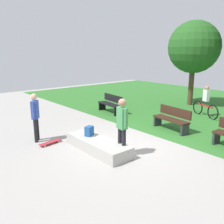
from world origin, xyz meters
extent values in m
plane|color=#9E9993|center=(0.00, 0.00, 0.00)|extent=(28.00, 28.00, 0.00)
cube|color=#A8A59E|center=(-0.43, -1.00, 0.18)|extent=(2.47, 0.83, 0.37)
cube|color=#1E4C8C|center=(-0.91, -0.99, 0.53)|extent=(0.29, 0.33, 0.32)
cylinder|color=black|center=(-2.58, -2.06, 0.41)|extent=(0.12, 0.12, 0.83)
cylinder|color=black|center=(-2.41, -2.20, 0.41)|extent=(0.12, 0.12, 0.83)
cube|color=#2D4799|center=(-2.50, -2.13, 1.14)|extent=(0.38, 0.35, 0.62)
cylinder|color=#2D4799|center=(-2.63, -2.03, 1.16)|extent=(0.09, 0.09, 0.57)
cylinder|color=#2D4799|center=(-2.36, -2.23, 1.16)|extent=(0.09, 0.09, 0.57)
sphere|color=tan|center=(-2.50, -2.13, 1.59)|extent=(0.22, 0.22, 0.22)
cylinder|color=black|center=(0.46, -0.70, 0.43)|extent=(0.12, 0.12, 0.86)
cylinder|color=black|center=(0.24, -0.66, 0.43)|extent=(0.12, 0.12, 0.86)
cube|color=#3F8C4C|center=(0.35, -0.68, 1.18)|extent=(0.35, 0.25, 0.64)
cylinder|color=#3F8C4C|center=(0.52, -0.71, 1.20)|extent=(0.09, 0.09, 0.59)
cylinder|color=#3F8C4C|center=(0.18, -0.65, 1.20)|extent=(0.09, 0.09, 0.59)
sphere|color=#9E7556|center=(0.35, -0.68, 1.64)|extent=(0.23, 0.23, 0.23)
cube|color=#A5262D|center=(-1.91, -1.91, 0.07)|extent=(0.32, 0.82, 0.02)
cylinder|color=silver|center=(-1.79, -2.18, 0.03)|extent=(0.04, 0.06, 0.06)
cylinder|color=silver|center=(-1.95, -2.20, 0.03)|extent=(0.04, 0.06, 0.06)
cylinder|color=silver|center=(-1.88, -1.62, 0.03)|extent=(0.04, 0.06, 0.06)
cylinder|color=silver|center=(-2.04, -1.65, 0.03)|extent=(0.04, 0.06, 0.06)
cube|color=#331E14|center=(-0.21, 2.47, 0.45)|extent=(1.64, 0.64, 0.06)
cube|color=#331E14|center=(-0.18, 2.69, 0.73)|extent=(1.59, 0.26, 0.36)
cube|color=#2D2D33|center=(0.52, 2.38, 0.23)|extent=(0.13, 0.40, 0.45)
cube|color=#2D2D33|center=(-0.94, 2.56, 0.23)|extent=(0.13, 0.40, 0.45)
cube|color=#2D2D33|center=(1.71, 2.46, 0.23)|extent=(0.10, 0.40, 0.45)
cube|color=black|center=(-4.02, 2.46, 0.45)|extent=(1.64, 0.62, 0.06)
cube|color=black|center=(-4.00, 2.68, 0.73)|extent=(1.60, 0.25, 0.36)
cube|color=black|center=(-3.29, 2.38, 0.23)|extent=(0.13, 0.40, 0.45)
cube|color=black|center=(-4.75, 2.55, 0.23)|extent=(0.13, 0.40, 0.45)
cylinder|color=#4C3823|center=(-2.46, 7.36, 1.22)|extent=(0.30, 0.30, 2.44)
sphere|color=#23561E|center=(-2.46, 7.36, 3.32)|extent=(2.92, 2.92, 2.92)
torus|color=black|center=(0.05, 5.33, 0.33)|extent=(0.69, 0.32, 0.72)
torus|color=black|center=(-0.97, 5.74, 0.33)|extent=(0.69, 0.32, 0.72)
cube|color=#B22626|center=(-0.46, 5.53, 0.53)|extent=(0.93, 0.40, 0.08)
cube|color=white|center=(-0.46, 5.53, 1.03)|extent=(0.33, 0.27, 0.56)
sphere|color=#9E7556|center=(-0.46, 5.53, 1.38)|extent=(0.22, 0.22, 0.22)
camera|label=1|loc=(5.45, -5.37, 3.09)|focal=39.27mm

